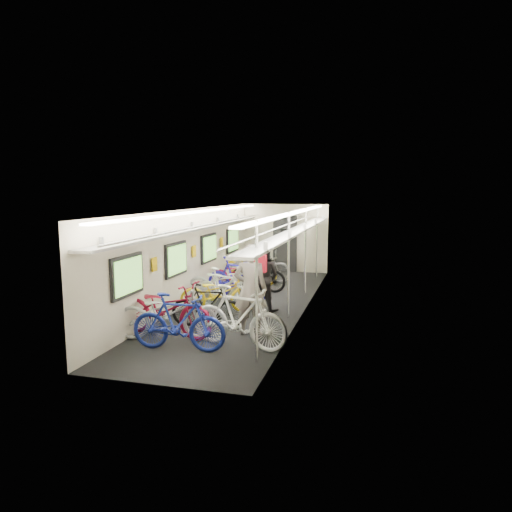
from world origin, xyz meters
The scene contains 17 objects.
train_car_shell centered at (-0.36, 0.71, 1.66)m, with size 10.00×10.00×10.00m.
bicycle_0 centered at (-0.76, -3.01, 0.52)m, with size 0.69×1.97×1.03m, color #B2B1B6.
bicycle_1 centered at (-0.26, -3.55, 0.53)m, with size 0.50×1.75×1.05m, color navy.
bicycle_2 centered at (-0.86, -2.85, 0.55)m, with size 0.73×2.10×1.10m, color maroon.
bicycle_3 centered at (-0.26, -2.08, 0.47)m, with size 0.44×1.56×0.94m, color black.
bicycle_4 centered at (-0.45, -0.90, 0.47)m, with size 0.62×1.79×0.94m, color yellow.
bicycle_5 centered at (-0.42, -0.59, 0.50)m, with size 0.47×1.67×1.00m, color white.
bicycle_6 centered at (-0.59, -0.14, 0.53)m, with size 0.70×2.01×1.06m, color silver.
bicycle_7 centered at (-0.38, 0.38, 0.57)m, with size 0.54×1.91×1.15m, color #221BA7.
bicycle_8 centered at (-0.66, 1.42, 0.46)m, with size 0.61×1.76×0.92m, color maroon.
bicycle_9 centered at (-0.13, 1.56, 0.50)m, with size 0.47×1.68×1.01m, color black.
bicycle_10 centered at (-0.65, 2.61, 0.51)m, with size 0.68×1.96×1.03m, color gold.
bicycle_11 centered at (0.74, -3.14, 0.58)m, with size 0.54×1.92×1.16m, color white.
bicycle_12 centered at (-0.39, 2.80, 0.51)m, with size 0.67×1.93×1.01m, color slate.
passenger_near centered at (0.74, -2.32, 0.92)m, with size 0.67×0.44×1.83m, color gray.
passenger_mid centered at (0.55, -0.46, 0.82)m, with size 0.79×0.62×1.63m, color black.
backpack centered at (0.68, -1.30, 1.28)m, with size 0.26×0.14×0.38m, color red.
Camera 1 is at (3.09, -10.83, 2.85)m, focal length 32.00 mm.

